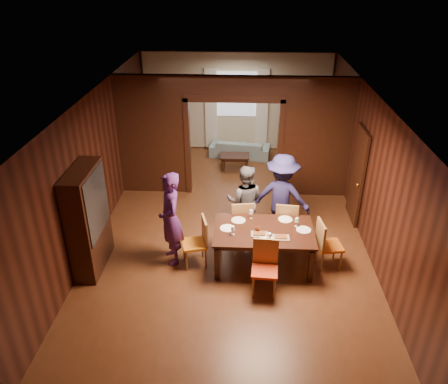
# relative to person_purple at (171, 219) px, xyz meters

# --- Properties ---
(floor) EXTENTS (9.00, 9.00, 0.00)m
(floor) POSITION_rel_person_purple_xyz_m (1.07, 1.26, -0.92)
(floor) COLOR #4F2D16
(floor) RESTS_ON ground
(ceiling) EXTENTS (5.50, 9.00, 0.02)m
(ceiling) POSITION_rel_person_purple_xyz_m (1.07, 1.26, 1.98)
(ceiling) COLOR silver
(ceiling) RESTS_ON room_walls
(room_walls) EXTENTS (5.52, 9.01, 2.90)m
(room_walls) POSITION_rel_person_purple_xyz_m (1.07, 3.14, 0.59)
(room_walls) COLOR black
(room_walls) RESTS_ON floor
(person_purple) EXTENTS (0.65, 0.78, 1.84)m
(person_purple) POSITION_rel_person_purple_xyz_m (0.00, 0.00, 0.00)
(person_purple) COLOR #482161
(person_purple) RESTS_ON floor
(person_grey) EXTENTS (0.81, 0.66, 1.57)m
(person_grey) POSITION_rel_person_purple_xyz_m (1.36, 0.97, -0.13)
(person_grey) COLOR #505057
(person_grey) RESTS_ON floor
(person_navy) EXTENTS (1.30, 0.94, 1.82)m
(person_navy) POSITION_rel_person_purple_xyz_m (2.11, 0.98, -0.01)
(person_navy) COLOR #1E1C47
(person_navy) RESTS_ON floor
(sofa) EXTENTS (1.82, 0.91, 0.51)m
(sofa) POSITION_rel_person_purple_xyz_m (1.20, 5.11, -0.66)
(sofa) COLOR #7E9BA4
(sofa) RESTS_ON floor
(serving_bowl) EXTENTS (0.33, 0.33, 0.08)m
(serving_bowl) POSITION_rel_person_purple_xyz_m (1.78, -0.00, -0.12)
(serving_bowl) COLOR black
(serving_bowl) RESTS_ON dining_table
(dining_table) EXTENTS (1.83, 1.14, 0.76)m
(dining_table) POSITION_rel_person_purple_xyz_m (1.72, -0.05, -0.54)
(dining_table) COLOR black
(dining_table) RESTS_ON floor
(coffee_table) EXTENTS (0.80, 0.50, 0.40)m
(coffee_table) POSITION_rel_person_purple_xyz_m (1.08, 4.25, -0.72)
(coffee_table) COLOR black
(coffee_table) RESTS_ON floor
(chair_left) EXTENTS (0.54, 0.54, 0.97)m
(chair_left) POSITION_rel_person_purple_xyz_m (0.44, -0.11, -0.43)
(chair_left) COLOR orange
(chair_left) RESTS_ON floor
(chair_right) EXTENTS (0.50, 0.50, 0.97)m
(chair_right) POSITION_rel_person_purple_xyz_m (2.96, -0.04, -0.43)
(chair_right) COLOR #C05612
(chair_right) RESTS_ON floor
(chair_far_l) EXTENTS (0.50, 0.50, 0.97)m
(chair_far_l) POSITION_rel_person_purple_xyz_m (1.29, 0.73, -0.43)
(chair_far_l) COLOR #C96712
(chair_far_l) RESTS_ON floor
(chair_far_r) EXTENTS (0.48, 0.48, 0.97)m
(chair_far_r) POSITION_rel_person_purple_xyz_m (2.21, 0.72, -0.43)
(chair_far_r) COLOR red
(chair_far_r) RESTS_ON floor
(chair_near) EXTENTS (0.47, 0.47, 0.97)m
(chair_near) POSITION_rel_person_purple_xyz_m (1.72, -0.85, -0.43)
(chair_near) COLOR red
(chair_near) RESTS_ON floor
(hutch) EXTENTS (0.40, 1.20, 2.00)m
(hutch) POSITION_rel_person_purple_xyz_m (-1.46, -0.24, 0.08)
(hutch) COLOR black
(hutch) RESTS_ON floor
(door_right) EXTENTS (0.06, 0.90, 2.10)m
(door_right) POSITION_rel_person_purple_xyz_m (3.77, 1.76, 0.13)
(door_right) COLOR black
(door_right) RESTS_ON floor
(window_far) EXTENTS (1.20, 0.03, 1.30)m
(window_far) POSITION_rel_person_purple_xyz_m (1.07, 5.70, 0.78)
(window_far) COLOR silver
(window_far) RESTS_ON back_wall
(curtain_left) EXTENTS (0.35, 0.06, 2.40)m
(curtain_left) POSITION_rel_person_purple_xyz_m (0.32, 5.66, 0.33)
(curtain_left) COLOR white
(curtain_left) RESTS_ON back_wall
(curtain_right) EXTENTS (0.35, 0.06, 2.40)m
(curtain_right) POSITION_rel_person_purple_xyz_m (1.82, 5.66, 0.33)
(curtain_right) COLOR white
(curtain_right) RESTS_ON back_wall
(plate_left) EXTENTS (0.27, 0.27, 0.01)m
(plate_left) POSITION_rel_person_purple_xyz_m (1.05, -0.03, -0.15)
(plate_left) COLOR white
(plate_left) RESTS_ON dining_table
(plate_far_l) EXTENTS (0.27, 0.27, 0.01)m
(plate_far_l) POSITION_rel_person_purple_xyz_m (1.25, 0.26, -0.15)
(plate_far_l) COLOR silver
(plate_far_l) RESTS_ON dining_table
(plate_far_r) EXTENTS (0.27, 0.27, 0.01)m
(plate_far_r) POSITION_rel_person_purple_xyz_m (2.14, 0.34, -0.15)
(plate_far_r) COLOR white
(plate_far_r) RESTS_ON dining_table
(plate_right) EXTENTS (0.27, 0.27, 0.01)m
(plate_right) POSITION_rel_person_purple_xyz_m (2.45, -0.01, -0.15)
(plate_right) COLOR silver
(plate_right) RESTS_ON dining_table
(plate_near) EXTENTS (0.27, 0.27, 0.01)m
(plate_near) POSITION_rel_person_purple_xyz_m (1.76, -0.37, -0.15)
(plate_near) COLOR white
(plate_near) RESTS_ON dining_table
(platter_a) EXTENTS (0.30, 0.20, 0.04)m
(platter_a) POSITION_rel_person_purple_xyz_m (1.64, -0.20, -0.14)
(platter_a) COLOR gray
(platter_a) RESTS_ON dining_table
(platter_b) EXTENTS (0.30, 0.20, 0.04)m
(platter_b) POSITION_rel_person_purple_xyz_m (2.02, -0.29, -0.14)
(platter_b) COLOR gray
(platter_b) RESTS_ON dining_table
(wineglass_left) EXTENTS (0.08, 0.08, 0.18)m
(wineglass_left) POSITION_rel_person_purple_xyz_m (1.16, -0.23, -0.07)
(wineglass_left) COLOR white
(wineglass_left) RESTS_ON dining_table
(wineglass_far) EXTENTS (0.08, 0.08, 0.18)m
(wineglass_far) POSITION_rel_person_purple_xyz_m (1.49, 0.36, -0.07)
(wineglass_far) COLOR white
(wineglass_far) RESTS_ON dining_table
(wineglass_right) EXTENTS (0.08, 0.08, 0.18)m
(wineglass_right) POSITION_rel_person_purple_xyz_m (2.33, 0.11, -0.07)
(wineglass_right) COLOR silver
(wineglass_right) RESTS_ON dining_table
(tumbler) EXTENTS (0.07, 0.07, 0.14)m
(tumbler) POSITION_rel_person_purple_xyz_m (1.80, -0.37, -0.09)
(tumbler) COLOR white
(tumbler) RESTS_ON dining_table
(condiment_jar) EXTENTS (0.08, 0.08, 0.11)m
(condiment_jar) POSITION_rel_person_purple_xyz_m (1.60, -0.11, -0.10)
(condiment_jar) COLOR #461F10
(condiment_jar) RESTS_ON dining_table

